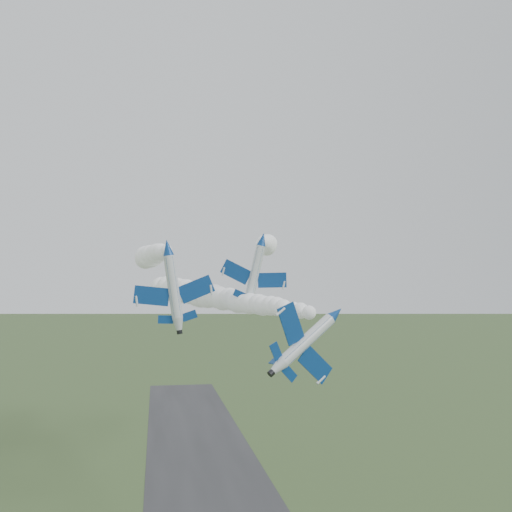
# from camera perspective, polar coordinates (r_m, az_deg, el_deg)

# --- Properties ---
(runway) EXTENTS (24.00, 260.00, 0.04)m
(runway) POSITION_cam_1_polar(r_m,az_deg,el_deg) (105.93, -4.12, -23.68)
(runway) COLOR #2B2C2E
(runway) RESTS_ON ground
(jet_lead) EXTENTS (6.73, 12.14, 8.48)m
(jet_lead) POSITION_cam_1_polar(r_m,az_deg,el_deg) (68.54, 8.06, -5.71)
(jet_lead) COLOR silver
(smoke_trail_jet_lead) EXTENTS (27.97, 63.16, 5.32)m
(smoke_trail_jet_lead) POSITION_cam_1_polar(r_m,az_deg,el_deg) (99.68, -3.98, -4.12)
(smoke_trail_jet_lead) COLOR white
(jet_pair_left) EXTENTS (11.74, 14.26, 3.77)m
(jet_pair_left) POSITION_cam_1_polar(r_m,az_deg,el_deg) (86.15, -8.83, 0.88)
(jet_pair_left) COLOR silver
(smoke_trail_jet_pair_left) EXTENTS (6.98, 66.00, 5.56)m
(smoke_trail_jet_pair_left) POSITION_cam_1_polar(r_m,az_deg,el_deg) (122.60, -10.18, 0.09)
(smoke_trail_jet_pair_left) COLOR white
(jet_pair_right) EXTENTS (10.22, 12.29, 3.60)m
(jet_pair_right) POSITION_cam_1_polar(r_m,az_deg,el_deg) (88.48, 0.66, 1.71)
(jet_pair_right) COLOR silver
(smoke_trail_jet_pair_right) EXTENTS (15.60, 51.93, 4.79)m
(smoke_trail_jet_pair_right) POSITION_cam_1_polar(r_m,az_deg,el_deg) (117.64, 0.96, 1.20)
(smoke_trail_jet_pair_right) COLOR white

